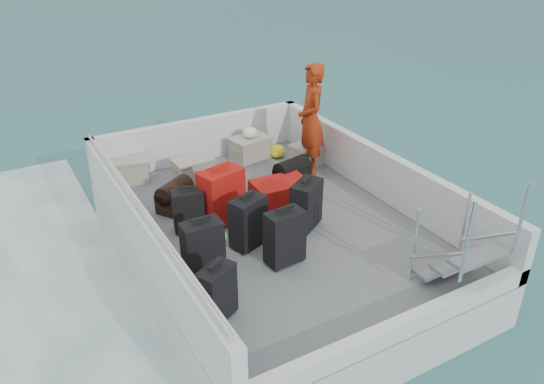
{
  "coord_description": "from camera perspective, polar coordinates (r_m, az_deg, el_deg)",
  "views": [
    {
      "loc": [
        -2.99,
        -5.21,
        4.23
      ],
      "look_at": [
        0.07,
        0.16,
        1.0
      ],
      "focal_mm": 35.0,
      "sensor_mm": 36.0,
      "label": 1
    }
  ],
  "objects": [
    {
      "name": "ground",
      "position": [
        7.34,
        0.14,
        -7.58
      ],
      "size": [
        160.0,
        160.0,
        0.0
      ],
      "primitive_type": "plane",
      "color": "#174C53",
      "rests_on": "ground"
    },
    {
      "name": "ferry_hull",
      "position": [
        7.17,
        0.14,
        -5.62
      ],
      "size": [
        3.6,
        5.0,
        0.6
      ],
      "primitive_type": "cube",
      "color": "silver",
      "rests_on": "ground"
    },
    {
      "name": "deck",
      "position": [
        7.01,
        0.15,
        -3.49
      ],
      "size": [
        3.3,
        4.7,
        0.02
      ],
      "primitive_type": "cube",
      "color": "slate",
      "rests_on": "ferry_hull"
    },
    {
      "name": "deck_fittings",
      "position": [
        6.74,
        4.06,
        -1.18
      ],
      "size": [
        3.6,
        5.0,
        0.9
      ],
      "color": "silver",
      "rests_on": "deck"
    },
    {
      "name": "suitcase_0",
      "position": [
        5.33,
        -5.93,
        -10.85
      ],
      "size": [
        0.45,
        0.38,
        0.61
      ],
      "primitive_type": "cube",
      "rotation": [
        0.0,
        0.0,
        0.48
      ],
      "color": "black",
      "rests_on": "deck"
    },
    {
      "name": "suitcase_1",
      "position": [
        5.95,
        -7.44,
        -6.07
      ],
      "size": [
        0.45,
        0.26,
        0.66
      ],
      "primitive_type": "cube",
      "rotation": [
        0.0,
        0.0,
        -0.02
      ],
      "color": "black",
      "rests_on": "deck"
    },
    {
      "name": "suitcase_2",
      "position": [
        6.81,
        -8.97,
        -2.03
      ],
      "size": [
        0.44,
        0.33,
        0.57
      ],
      "primitive_type": "cube",
      "rotation": [
        0.0,
        0.0,
        -0.26
      ],
      "color": "black",
      "rests_on": "deck"
    },
    {
      "name": "suitcase_3",
      "position": [
        6.08,
        1.38,
        -4.96
      ],
      "size": [
        0.46,
        0.29,
        0.67
      ],
      "primitive_type": "cube",
      "rotation": [
        0.0,
        0.0,
        0.08
      ],
      "color": "black",
      "rests_on": "deck"
    },
    {
      "name": "suitcase_4",
      "position": [
        6.4,
        -2.57,
        -3.29
      ],
      "size": [
        0.5,
        0.4,
        0.65
      ],
      "primitive_type": "cube",
      "rotation": [
        0.0,
        0.0,
        0.37
      ],
      "color": "black",
      "rests_on": "deck"
    },
    {
      "name": "suitcase_5",
      "position": [
        6.88,
        -5.45,
        -0.55
      ],
      "size": [
        0.62,
        0.46,
        0.76
      ],
      "primitive_type": "cube",
      "rotation": [
        0.0,
        0.0,
        0.26
      ],
      "color": "#AE150D",
      "rests_on": "deck"
    },
    {
      "name": "suitcase_7",
      "position": [
        6.79,
        3.69,
        -1.42
      ],
      "size": [
        0.53,
        0.46,
        0.64
      ],
      "primitive_type": "cube",
      "rotation": [
        0.0,
        0.0,
        0.55
      ],
      "color": "black",
      "rests_on": "deck"
    },
    {
      "name": "suitcase_8",
      "position": [
        7.49,
        0.88,
        0.09
      ],
      "size": [
        0.8,
        0.56,
        0.31
      ],
      "primitive_type": "cube",
      "rotation": [
        0.0,
        0.0,
        1.51
      ],
      "color": "#AE150D",
      "rests_on": "deck"
    },
    {
      "name": "duffel_0",
      "position": [
        7.4,
        -10.38,
        -0.66
      ],
      "size": [
        0.6,
        0.53,
        0.32
      ],
      "primitive_type": null,
      "rotation": [
        0.0,
        0.0,
        0.57
      ],
      "color": "black",
      "rests_on": "deck"
    },
    {
      "name": "duffel_1",
      "position": [
        7.66,
        -5.76,
        0.7
      ],
      "size": [
        0.47,
        0.37,
        0.32
      ],
      "primitive_type": null,
      "rotation": [
        0.0,
        0.0,
        -0.19
      ],
      "color": "black",
      "rests_on": "deck"
    },
    {
      "name": "duffel_2",
      "position": [
        7.95,
        2.17,
        1.85
      ],
      "size": [
        0.59,
        0.41,
        0.32
      ],
      "primitive_type": null,
      "rotation": [
        0.0,
        0.0,
        0.21
      ],
      "color": "black",
      "rests_on": "deck"
    },
    {
      "name": "crate_0",
      "position": [
        8.35,
        -15.11,
        2.23
      ],
      "size": [
        0.64,
        0.52,
        0.34
      ],
      "primitive_type": "cube",
      "rotation": [
        0.0,
        0.0,
        -0.26
      ],
      "color": "#AAA594",
      "rests_on": "deck"
    },
    {
      "name": "crate_1",
      "position": [
        8.17,
        -8.5,
        2.31
      ],
      "size": [
        0.56,
        0.4,
        0.33
      ],
      "primitive_type": "cube",
      "rotation": [
        0.0,
        0.0,
        0.05
      ],
      "color": "#AAA594",
      "rests_on": "deck"
    },
    {
      "name": "crate_2",
      "position": [
        8.81,
        -2.36,
        4.63
      ],
      "size": [
        0.65,
        0.5,
        0.35
      ],
      "primitive_type": "cube",
      "rotation": [
        0.0,
        0.0,
        0.17
      ],
      "color": "#AAA594",
      "rests_on": "deck"
    },
    {
      "name": "crate_3",
      "position": [
        8.65,
        3.98,
        4.01
      ],
      "size": [
        0.58,
        0.45,
        0.32
      ],
      "primitive_type": "cube",
      "rotation": [
        0.0,
        0.0,
        0.18
      ],
      "color": "#AAA594",
      "rests_on": "deck"
    },
    {
      "name": "yellow_bag",
      "position": [
        8.89,
        0.53,
        4.42
      ],
      "size": [
        0.28,
        0.26,
        0.22
      ],
      "primitive_type": "ellipsoid",
      "color": "yellow",
      "rests_on": "deck"
    },
    {
      "name": "white_bag",
      "position": [
        8.71,
        -2.39,
        6.25
      ],
      "size": [
        0.24,
        0.24,
        0.18
      ],
      "primitive_type": "ellipsoid",
      "color": "white",
      "rests_on": "crate_2"
    },
    {
      "name": "passenger",
      "position": [
        8.12,
        4.21,
        7.75
      ],
      "size": [
        0.6,
        0.74,
        1.72
      ],
      "primitive_type": "imported",
      "rotation": [
        0.0,
        0.0,
        -1.9
      ],
      "color": "red",
      "rests_on": "deck"
    }
  ]
}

